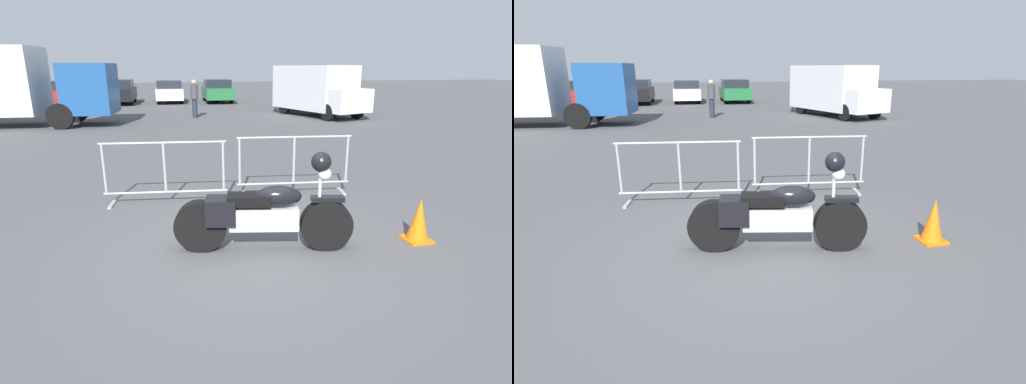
# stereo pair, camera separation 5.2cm
# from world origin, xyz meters

# --- Properties ---
(ground_plane) EXTENTS (120.00, 120.00, 0.00)m
(ground_plane) POSITION_xyz_m (0.00, 0.00, 0.00)
(ground_plane) COLOR #4C4C4F
(motorcycle) EXTENTS (2.23, 0.67, 1.27)m
(motorcycle) POSITION_xyz_m (0.17, 0.14, 0.49)
(motorcycle) COLOR black
(motorcycle) RESTS_ON ground
(crowd_barrier_near) EXTENTS (2.06, 0.69, 1.07)m
(crowd_barrier_near) POSITION_xyz_m (-0.97, 2.30, 0.55)
(crowd_barrier_near) COLOR #9EA0A5
(crowd_barrier_near) RESTS_ON ground
(crowd_barrier_far) EXTENTS (2.06, 0.69, 1.07)m
(crowd_barrier_far) POSITION_xyz_m (1.32, 2.30, 0.55)
(crowd_barrier_far) COLOR #9EA0A5
(crowd_barrier_far) RESTS_ON ground
(delivery_van) EXTENTS (3.34, 5.35, 2.31)m
(delivery_van) POSITION_xyz_m (6.44, 13.81, 1.24)
(delivery_van) COLOR silver
(delivery_van) RESTS_ON ground
(parked_car_maroon) EXTENTS (1.90, 4.37, 1.47)m
(parked_car_maroon) POSITION_xyz_m (-9.37, 22.76, 0.74)
(parked_car_maroon) COLOR maroon
(parked_car_maroon) RESTS_ON ground
(parked_car_red) EXTENTS (1.88, 4.32, 1.45)m
(parked_car_red) POSITION_xyz_m (-6.27, 22.85, 0.73)
(parked_car_red) COLOR #B21E19
(parked_car_red) RESTS_ON ground
(parked_car_black) EXTENTS (1.93, 4.43, 1.48)m
(parked_car_black) POSITION_xyz_m (-3.18, 22.95, 0.75)
(parked_car_black) COLOR black
(parked_car_black) RESTS_ON ground
(parked_car_white) EXTENTS (1.81, 4.17, 1.40)m
(parked_car_white) POSITION_xyz_m (-0.08, 23.15, 0.71)
(parked_car_white) COLOR white
(parked_car_white) RESTS_ON ground
(parked_car_green) EXTENTS (1.89, 4.35, 1.46)m
(parked_car_green) POSITION_xyz_m (3.01, 22.73, 0.74)
(parked_car_green) COLOR #236B38
(parked_car_green) RESTS_ON ground
(pedestrian) EXTENTS (0.47, 0.47, 1.69)m
(pedestrian) POSITION_xyz_m (0.71, 14.38, 0.92)
(pedestrian) COLOR #262838
(pedestrian) RESTS_ON ground
(planter_island) EXTENTS (4.30, 4.30, 1.12)m
(planter_island) POSITION_xyz_m (7.40, 16.65, 0.31)
(planter_island) COLOR #ADA89E
(planter_island) RESTS_ON ground
(traffic_cone) EXTENTS (0.34, 0.34, 0.59)m
(traffic_cone) POSITION_xyz_m (2.25, -0.09, 0.29)
(traffic_cone) COLOR orange
(traffic_cone) RESTS_ON ground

